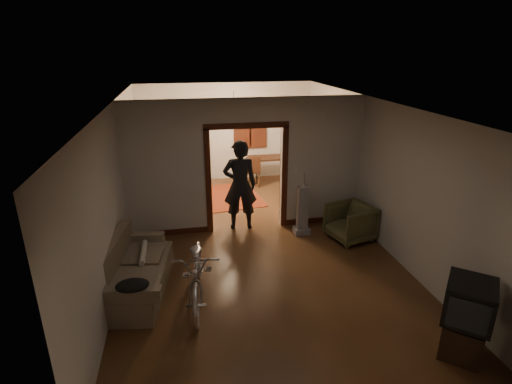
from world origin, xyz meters
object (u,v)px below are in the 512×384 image
object	(u,v)px
bicycle	(198,271)
person	(240,185)
desk	(267,170)
sofa	(136,267)
locker	(182,158)
armchair	(350,222)

from	to	relation	value
bicycle	person	size ratio (longest dim) A/B	0.97
bicycle	desk	bearing A→B (deg)	71.31
person	bicycle	bearing A→B (deg)	71.33
sofa	desk	world-z (taller)	sofa
desk	bicycle	bearing A→B (deg)	-128.39
bicycle	desk	size ratio (longest dim) A/B	1.83
desk	locker	bearing A→B (deg)	158.78
sofa	person	world-z (taller)	person
person	locker	bearing A→B (deg)	-64.82
sofa	armchair	distance (m)	4.27
armchair	locker	size ratio (longest dim) A/B	0.50
sofa	locker	xyz separation A→B (m)	(0.84, 5.13, 0.39)
sofa	bicycle	distance (m)	1.05
bicycle	locker	distance (m)	5.55
armchair	desk	size ratio (longest dim) A/B	0.79
armchair	person	world-z (taller)	person
armchair	person	bearing A→B (deg)	-130.19
bicycle	person	distance (m)	2.73
locker	bicycle	bearing A→B (deg)	-102.82
sofa	desk	distance (m)	5.85
sofa	locker	size ratio (longest dim) A/B	1.16
bicycle	armchair	world-z (taller)	bicycle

